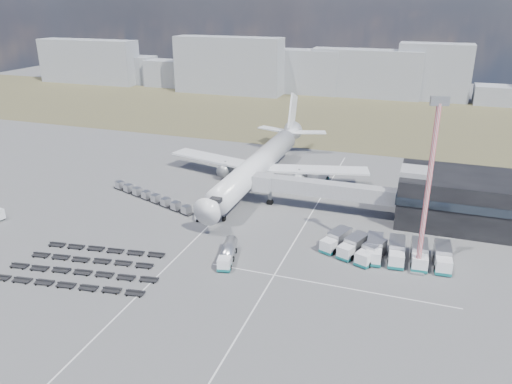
% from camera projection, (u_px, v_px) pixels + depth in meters
% --- Properties ---
extents(ground, '(420.00, 420.00, 0.00)m').
position_uv_depth(ground, '(206.00, 240.00, 93.86)').
color(ground, '#565659').
rests_on(ground, ground).
extents(grass_strip, '(420.00, 90.00, 0.01)m').
position_uv_depth(grass_strip, '(326.00, 116.00, 190.56)').
color(grass_strip, brown).
rests_on(grass_strip, ground).
extents(lane_markings, '(47.12, 110.00, 0.01)m').
position_uv_depth(lane_markings, '(260.00, 241.00, 93.51)').
color(lane_markings, silver).
rests_on(lane_markings, ground).
extents(terminal, '(30.40, 16.40, 11.00)m').
position_uv_depth(terminal, '(476.00, 200.00, 98.41)').
color(terminal, black).
rests_on(terminal, ground).
extents(jet_bridge, '(30.30, 3.80, 7.05)m').
position_uv_depth(jet_bridge, '(314.00, 188.00, 105.11)').
color(jet_bridge, '#939399').
rests_on(jet_bridge, ground).
extents(airliner, '(51.59, 64.53, 17.62)m').
position_uv_depth(airliner, '(261.00, 163.00, 120.39)').
color(airliner, white).
rests_on(airliner, ground).
extents(skyline, '(302.04, 26.37, 25.60)m').
position_uv_depth(skyline, '(303.00, 72.00, 229.63)').
color(skyline, '#90949D').
rests_on(skyline, ground).
extents(fuel_tanker, '(4.12, 9.07, 2.84)m').
position_uv_depth(fuel_tanker, '(227.00, 253.00, 85.97)').
color(fuel_tanker, white).
rests_on(fuel_tanker, ground).
extents(pushback_tug, '(4.06, 3.12, 1.58)m').
position_uv_depth(pushback_tug, '(204.00, 217.00, 101.83)').
color(pushback_tug, white).
rests_on(pushback_tug, ground).
extents(catering_truck, '(4.40, 7.28, 3.12)m').
position_uv_depth(catering_truck, '(318.00, 176.00, 122.26)').
color(catering_truck, white).
rests_on(catering_truck, ground).
extents(service_trucks_near, '(11.56, 10.24, 2.91)m').
position_uv_depth(service_trucks_near, '(353.00, 246.00, 88.14)').
color(service_trucks_near, white).
rests_on(service_trucks_near, ground).
extents(service_trucks_far, '(14.43, 8.61, 3.10)m').
position_uv_depth(service_trucks_far, '(408.00, 253.00, 85.55)').
color(service_trucks_far, white).
rests_on(service_trucks_far, ground).
extents(uld_row, '(24.65, 10.64, 1.74)m').
position_uv_depth(uld_row, '(151.00, 197.00, 111.28)').
color(uld_row, black).
rests_on(uld_row, ground).
extents(baggage_dollies, '(27.61, 17.06, 0.70)m').
position_uv_depth(baggage_dollies, '(85.00, 266.00, 83.93)').
color(baggage_dollies, black).
rests_on(baggage_dollies, ground).
extents(floodlight_mast, '(2.79, 2.26, 29.22)m').
position_uv_depth(floodlight_mast, '(428.00, 190.00, 77.53)').
color(floodlight_mast, red).
rests_on(floodlight_mast, ground).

